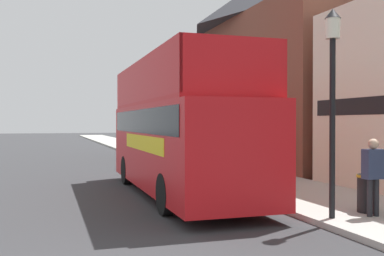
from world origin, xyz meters
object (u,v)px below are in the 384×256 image
at_px(parked_car_ahead_of_bus, 145,157).
at_px(litter_bin, 367,192).
at_px(lamp_post_third, 154,105).
at_px(lamp_post_nearest, 333,74).
at_px(tour_bus, 178,136).
at_px(lamp_post_second, 201,89).
at_px(pedestrian_third, 373,170).

distance_m(parked_car_ahead_of_bus, litter_bin, 12.42).
relative_size(parked_car_ahead_of_bus, lamp_post_third, 0.89).
height_order(lamp_post_nearest, litter_bin, lamp_post_nearest).
height_order(tour_bus, lamp_post_second, lamp_post_second).
xyz_separation_m(pedestrian_third, lamp_post_third, (-0.73, 18.11, 2.11)).
bearing_deg(parked_car_ahead_of_bus, lamp_post_second, -61.64).
height_order(tour_bus, parked_car_ahead_of_bus, tour_bus).
distance_m(pedestrian_third, lamp_post_third, 18.25).
bearing_deg(tour_bus, parked_car_ahead_of_bus, 86.20).
relative_size(parked_car_ahead_of_bus, pedestrian_third, 2.32).
bearing_deg(lamp_post_third, parked_car_ahead_of_bus, -107.87).
height_order(pedestrian_third, lamp_post_second, lamp_post_second).
height_order(parked_car_ahead_of_bus, lamp_post_third, lamp_post_third).
relative_size(parked_car_ahead_of_bus, lamp_post_second, 0.79).
height_order(lamp_post_nearest, lamp_post_second, lamp_post_second).
bearing_deg(litter_bin, lamp_post_third, 92.99).
distance_m(pedestrian_third, lamp_post_second, 9.50).
height_order(pedestrian_third, litter_bin, pedestrian_third).
bearing_deg(lamp_post_second, lamp_post_third, 88.84).
relative_size(tour_bus, pedestrian_third, 5.48).
distance_m(parked_car_ahead_of_bus, pedestrian_third, 12.82).
xyz_separation_m(tour_bus, lamp_post_third, (2.36, 12.90, 1.48)).
distance_m(parked_car_ahead_of_bus, lamp_post_nearest, 12.80).
height_order(pedestrian_third, lamp_post_third, lamp_post_third).
bearing_deg(tour_bus, pedestrian_third, -58.60).
distance_m(lamp_post_third, litter_bin, 17.91).
height_order(tour_bus, litter_bin, tour_bus).
height_order(parked_car_ahead_of_bus, pedestrian_third, pedestrian_third).
height_order(parked_car_ahead_of_bus, litter_bin, parked_car_ahead_of_bus).
xyz_separation_m(lamp_post_nearest, lamp_post_third, (0.26, 17.97, -0.05)).
xyz_separation_m(lamp_post_third, litter_bin, (0.92, -17.68, -2.70)).
bearing_deg(tour_bus, lamp_post_third, 80.28).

